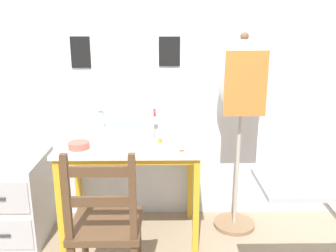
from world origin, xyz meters
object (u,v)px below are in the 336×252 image
Objects in this scene: sewing_machine at (130,119)px; wooden_chair at (106,227)px; fabric_bowl at (79,145)px; filing_cabinet at (16,198)px; scissors at (186,150)px; dress_form at (242,89)px; thread_spool_near_machine at (160,140)px.

sewing_machine is 0.84m from wooden_chair.
fabric_bowl is at bearing -142.64° from sewing_machine.
fabric_bowl is 0.22× the size of filing_cabinet.
scissors is at bearing 41.64° from wooden_chair.
dress_form is at bearing 39.67° from wooden_chair.
dress_form is (1.64, 0.11, 0.79)m from filing_cabinet.
fabric_bowl reaches higher than thread_spool_near_machine.
dress_form is (0.58, 0.17, 0.33)m from thread_spool_near_machine.
thread_spool_near_machine is at bearing 61.67° from wooden_chair.
scissors is 3.37× the size of thread_spool_near_machine.
filing_cabinet is (-0.52, 0.16, -0.46)m from fabric_bowl.
sewing_machine is 0.44× the size of wooden_chair.
fabric_bowl is 3.48× the size of thread_spool_near_machine.
scissors is at bearing -36.56° from sewing_machine.
fabric_bowl reaches higher than filing_cabinet.
wooden_chair is (-0.31, -0.57, -0.33)m from thread_spool_near_machine.
fabric_bowl is 0.15× the size of wooden_chair.
wooden_chair is at bearing -63.86° from fabric_bowl.
sewing_machine is at bearing 37.36° from fabric_bowl.
dress_form is at bearing 1.88° from sewing_machine.
sewing_machine is at bearing 143.44° from scissors.
filing_cabinet is (-1.23, 0.21, -0.44)m from scissors.
scissors is at bearing -3.66° from fabric_bowl.
filing_cabinet is at bearing 140.17° from wooden_chair.
filing_cabinet is (-0.84, -0.08, -0.57)m from sewing_machine.
dress_form is (0.41, 0.31, 0.35)m from scissors.
dress_form reaches higher than wooden_chair.
thread_spool_near_machine is 0.06× the size of filing_cabinet.
sewing_machine is 0.83m from dress_form.
dress_form is (0.89, 0.74, 0.66)m from wooden_chair.
thread_spool_near_machine reaches higher than filing_cabinet.
filing_cabinet is 1.83m from dress_form.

